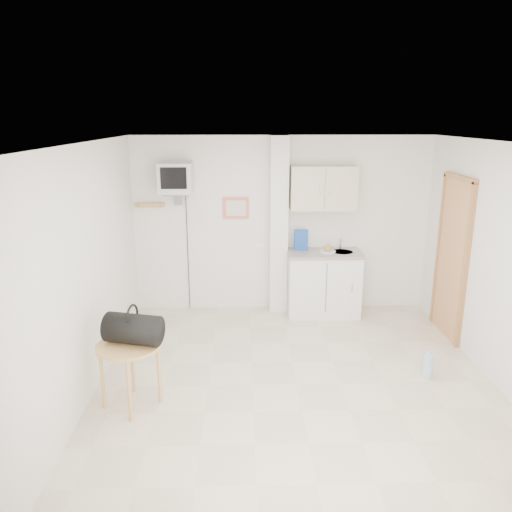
{
  "coord_description": "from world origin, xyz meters",
  "views": [
    {
      "loc": [
        -0.56,
        -4.71,
        2.73
      ],
      "look_at": [
        -0.41,
        0.6,
        1.25
      ],
      "focal_mm": 35.0,
      "sensor_mm": 36.0,
      "label": 1
    }
  ],
  "objects_px": {
    "crt_television": "(176,179)",
    "water_bottle": "(428,365)",
    "round_table": "(129,353)",
    "duffel_bag": "(133,329)"
  },
  "relations": [
    {
      "from": "crt_television",
      "to": "water_bottle",
      "type": "relative_size",
      "value": 6.82
    },
    {
      "from": "round_table",
      "to": "water_bottle",
      "type": "distance_m",
      "value": 3.15
    },
    {
      "from": "water_bottle",
      "to": "crt_television",
      "type": "bearing_deg",
      "value": 146.49
    },
    {
      "from": "crt_television",
      "to": "duffel_bag",
      "type": "relative_size",
      "value": 3.67
    },
    {
      "from": "round_table",
      "to": "duffel_bag",
      "type": "relative_size",
      "value": 1.12
    },
    {
      "from": "round_table",
      "to": "water_bottle",
      "type": "bearing_deg",
      "value": 8.47
    },
    {
      "from": "round_table",
      "to": "duffel_bag",
      "type": "height_order",
      "value": "duffel_bag"
    },
    {
      "from": "crt_television",
      "to": "water_bottle",
      "type": "height_order",
      "value": "crt_television"
    },
    {
      "from": "round_table",
      "to": "water_bottle",
      "type": "xyz_separation_m",
      "value": [
        3.09,
        0.46,
        -0.42
      ]
    },
    {
      "from": "crt_television",
      "to": "water_bottle",
      "type": "distance_m",
      "value": 3.9
    }
  ]
}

